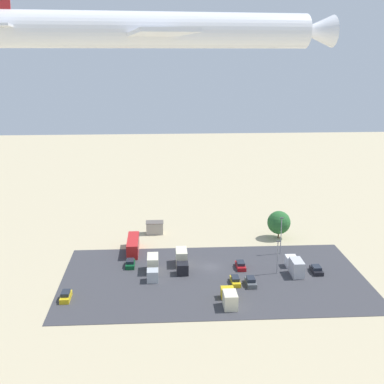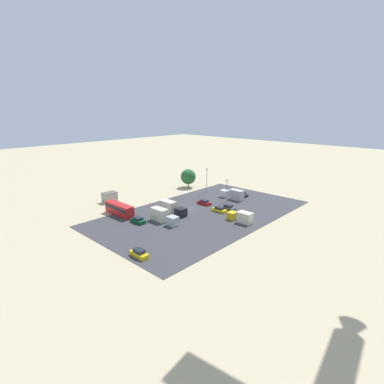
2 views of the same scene
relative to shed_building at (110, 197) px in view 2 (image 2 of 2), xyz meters
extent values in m
plane|color=tan|center=(-12.50, 23.50, -1.59)|extent=(400.00, 400.00, 0.00)
cube|color=#38383D|center=(-12.50, 29.68, -1.55)|extent=(63.40, 36.63, 0.08)
cube|color=#9E998E|center=(0.00, 0.00, -0.07)|extent=(4.34, 3.03, 3.05)
cube|color=#59514C|center=(0.00, 0.00, 1.52)|extent=(4.58, 3.27, 0.12)
cube|color=red|center=(5.05, 13.18, 0.12)|extent=(2.59, 10.85, 3.27)
cube|color=black|center=(5.05, 13.18, 0.71)|extent=(2.63, 10.41, 0.92)
cube|color=black|center=(-34.83, 28.03, -1.09)|extent=(2.00, 4.45, 0.85)
cube|color=#1E232D|center=(-34.83, 28.03, -0.36)|extent=(1.68, 2.49, 0.62)
cube|color=maroon|center=(-18.92, 24.58, -1.09)|extent=(1.88, 4.58, 0.85)
cube|color=#1E232D|center=(-18.92, 24.58, -0.35)|extent=(1.58, 2.56, 0.63)
cube|color=gold|center=(16.79, 37.80, -1.04)|extent=(1.79, 4.49, 0.96)
cube|color=#1E232D|center=(16.79, 37.80, -0.21)|extent=(1.50, 2.52, 0.70)
cube|color=gold|center=(-16.63, 32.50, -1.10)|extent=(1.72, 4.68, 0.84)
cube|color=#1E232D|center=(-16.63, 32.50, -0.37)|extent=(1.45, 2.62, 0.61)
cube|color=#0C4723|center=(5.28, 22.08, -1.07)|extent=(1.94, 4.51, 0.89)
cube|color=#1E232D|center=(5.28, 22.08, -0.29)|extent=(1.63, 2.53, 0.65)
cube|color=#4C5156|center=(-19.65, 33.45, -1.04)|extent=(1.88, 4.47, 0.95)
cube|color=#1E232D|center=(-19.65, 33.45, -0.22)|extent=(1.58, 2.50, 0.69)
cube|color=black|center=(-6.06, 27.00, -0.32)|extent=(2.47, 2.84, 2.40)
cube|color=beige|center=(-6.06, 21.64, 0.20)|extent=(2.47, 5.04, 3.42)
cube|color=gold|center=(-14.18, 38.93, -0.49)|extent=(2.46, 2.17, 2.05)
cube|color=beige|center=(-14.18, 43.04, -0.05)|extent=(2.46, 3.87, 2.92)
cube|color=silver|center=(-30.20, 24.22, -0.33)|extent=(2.37, 2.62, 2.37)
cube|color=#B2B2B7|center=(-30.20, 29.17, 0.18)|extent=(2.37, 4.66, 3.38)
cube|color=#ADB2B7|center=(0.26, 30.29, -0.30)|extent=(2.37, 2.76, 2.43)
cube|color=beige|center=(0.26, 25.08, 0.22)|extent=(2.37, 4.91, 3.47)
cylinder|color=brown|center=(-31.51, 5.50, -0.62)|extent=(0.36, 0.36, 1.95)
sphere|color=#28602D|center=(-31.51, 5.50, 2.56)|extent=(5.88, 5.88, 5.88)
cylinder|color=gray|center=(-29.55, 16.55, 2.79)|extent=(0.20, 0.20, 8.62)
cube|color=#4C4C51|center=(-29.55, 16.55, 7.28)|extent=(0.90, 0.28, 0.20)
cylinder|color=gray|center=(-26.23, 27.95, 2.03)|extent=(0.20, 0.20, 7.09)
cube|color=#4C4C51|center=(-26.23, 27.95, 5.75)|extent=(0.90, 0.28, 0.20)
camera|label=1|loc=(-1.52, 132.86, 44.32)|focal=50.00mm
camera|label=2|loc=(50.14, 83.88, 27.82)|focal=28.00mm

